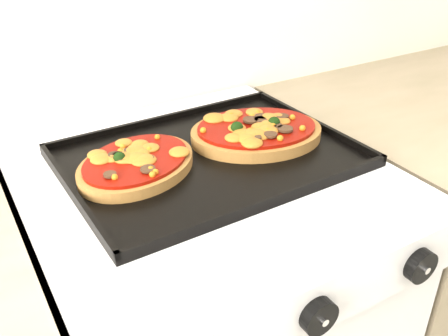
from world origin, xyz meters
TOP-DOWN VIEW (x-y plane):
  - control_panel at (-0.02, 1.39)m, footprint 0.60×0.02m
  - knob_center at (-0.02, 1.37)m, footprint 0.05×0.02m
  - knob_right at (0.16, 1.37)m, footprint 0.05×0.02m
  - baking_tray at (0.01, 1.71)m, footprint 0.50×0.37m
  - pizza_left at (-0.12, 1.73)m, footprint 0.26×0.24m
  - pizza_right at (0.12, 1.72)m, footprint 0.29×0.25m

SIDE VIEW (x-z plane):
  - control_panel at x=-0.02m, z-range 0.81..0.90m
  - knob_center at x=-0.02m, z-range 0.83..0.88m
  - knob_right at x=0.16m, z-range 0.83..0.88m
  - baking_tray at x=0.01m, z-range 0.91..0.93m
  - pizza_left at x=-0.12m, z-range 0.92..0.95m
  - pizza_right at x=0.12m, z-range 0.92..0.96m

